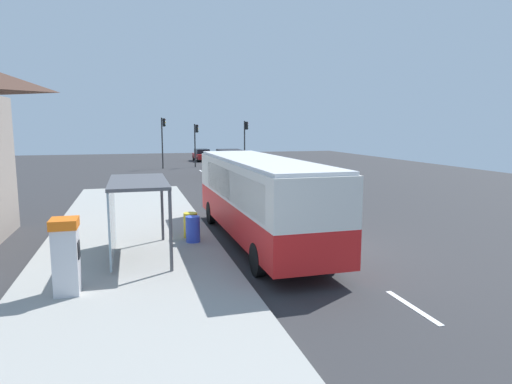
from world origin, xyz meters
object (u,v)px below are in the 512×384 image
Objects in this scene: sedan_near at (202,155)px; traffic_light_far_side at (163,135)px; bus_shelter at (129,198)px; white_van at (232,161)px; ticket_machine at (66,256)px; bus at (259,195)px; traffic_light_near_side at (245,137)px; recycling_bin_blue at (193,229)px; traffic_light_median at (196,138)px; recycling_bin_yellow at (191,225)px.

traffic_light_far_side reaches higher than sedan_near.
white_van is at bearing 70.26° from bus_shelter.
ticket_machine is at bearing -117.01° from bus_shelter.
bus is 31.86m from traffic_light_near_side.
bus_shelter is (-2.21, -1.33, 1.44)m from recycling_bin_blue.
bus is 2.10× the size of white_van.
ticket_machine is (-10.15, -27.02, -0.17)m from white_van.
sedan_near is 0.90× the size of traffic_light_near_side.
traffic_light_near_side is 5.34m from traffic_light_median.
bus_shelter is (-6.82, -33.86, -1.00)m from traffic_light_median.
traffic_light_near_side reaches higher than bus.
recycling_bin_blue is 0.18× the size of traffic_light_far_side.
ticket_machine is 0.37× the size of traffic_light_far_side.
bus is 2.76× the size of bus_shelter.
white_van is 5.54× the size of recycling_bin_yellow.
traffic_light_near_side is (7.21, 31.00, 1.45)m from bus.
white_van is 23.57m from recycling_bin_blue.
ticket_machine is at bearing -145.59° from bus.
ticket_machine reaches higher than recycling_bin_yellow.
recycling_bin_yellow is at bearing -98.23° from traffic_light_median.
white_van is at bearing -59.65° from traffic_light_far_side.
ticket_machine is 0.48× the size of bus_shelter.
traffic_light_near_side reaches higher than ticket_machine.
sedan_near is at bearing 89.69° from white_van.
recycling_bin_yellow is at bearing 162.72° from bus.
bus_shelter is at bearing -137.48° from recycling_bin_yellow.
recycling_bin_yellow is at bearing 42.52° from bus_shelter.
traffic_light_near_side is (13.45, 35.28, 2.12)m from ticket_machine.
recycling_bin_blue is 0.24× the size of bus_shelter.
traffic_light_far_side is at bearing 174.69° from traffic_light_near_side.
traffic_light_median is (4.60, 32.53, 2.44)m from recycling_bin_blue.
recycling_bin_yellow is 31.18m from traffic_light_far_side.
recycling_bin_blue is (-6.50, -40.96, -0.14)m from sedan_near.
ticket_machine is 37.86m from traffic_light_median.
recycling_bin_yellow is 0.24× the size of bus_shelter.
traffic_light_near_side is at bearing 72.59° from recycling_bin_blue.
traffic_light_near_side reaches higher than recycling_bin_blue.
bus reaches higher than recycling_bin_yellow.
white_van is 1.06× the size of traffic_light_near_side.
traffic_light_far_side is (1.10, 31.73, 2.83)m from recycling_bin_blue.
traffic_light_median is (3.51, 0.80, -0.39)m from traffic_light_far_side.
ticket_machine is 2.04× the size of recycling_bin_yellow.
ticket_machine is 0.39× the size of traffic_light_near_side.
white_van is 10.71m from traffic_light_far_side.
recycling_bin_yellow is at bearing -92.02° from traffic_light_far_side.
sedan_near reaches higher than recycling_bin_yellow.
bus_shelter is (-3.31, -33.06, -1.39)m from traffic_light_far_side.
bus is 2.10× the size of traffic_light_far_side.
recycling_bin_blue is 2.96m from bus_shelter.
traffic_light_median is at bearing 162.57° from traffic_light_near_side.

